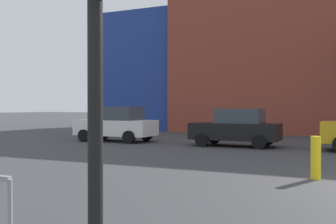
{
  "coord_description": "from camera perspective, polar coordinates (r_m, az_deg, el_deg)",
  "views": [
    {
      "loc": [
        -1.36,
        -9.87,
        1.76
      ],
      "look_at": [
        -9.77,
        8.27,
        1.51
      ],
      "focal_mm": 43.31,
      "sensor_mm": 36.0,
      "label": 1
    }
  ],
  "objects": [
    {
      "name": "parked_car_1",
      "position": [
        18.34,
        9.61,
        -2.17
      ],
      "size": [
        3.9,
        1.92,
        1.69
      ],
      "rotation": [
        0.0,
        0.0,
        3.14
      ],
      "color": "black",
      "rests_on": "ground_plane"
    },
    {
      "name": "parked_car_0",
      "position": [
        20.88,
        -7.24,
        -1.7
      ],
      "size": [
        4.09,
        2.01,
        1.77
      ],
      "rotation": [
        0.0,
        0.0,
        3.14
      ],
      "color": "white",
      "rests_on": "ground_plane"
    },
    {
      "name": "building_backdrop",
      "position": [
        32.61,
        21.66,
        6.6
      ],
      "size": [
        32.68,
        13.17,
        12.67
      ],
      "color": "brown",
      "rests_on": "ground_plane"
    },
    {
      "name": "bollard_yellow_0",
      "position": [
        10.56,
        20.07,
        -6.06
      ],
      "size": [
        0.24,
        0.24,
        1.05
      ],
      "primitive_type": "cylinder",
      "color": "yellow",
      "rests_on": "ground_plane"
    }
  ]
}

